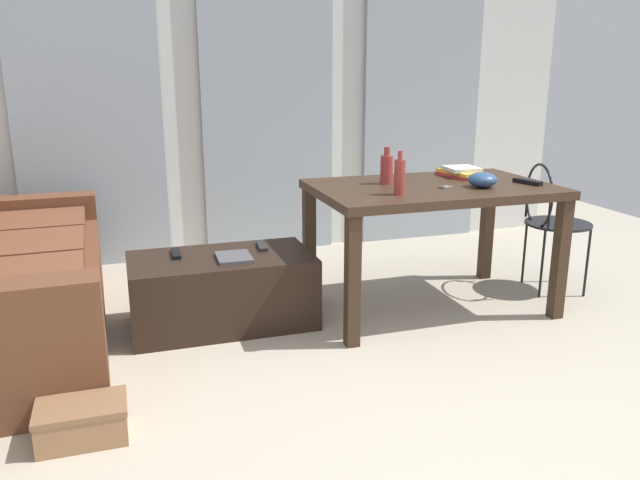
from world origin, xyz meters
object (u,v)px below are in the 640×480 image
bowl (483,180)px  coffee_table (222,290)px  wire_chair (549,213)px  bottle_far (400,176)px  scissors (443,187)px  craft_table (432,201)px  tv_remote_primary (176,254)px  couch (11,284)px  tv_remote_secondary (262,246)px  magazine (234,257)px  shoebox (82,421)px  bottle_near (387,169)px  book_stack (461,172)px  tv_remote_on_table (527,182)px

bowl → coffee_table: bearing=169.5°
wire_chair → bottle_far: 1.25m
bottle_far → scissors: bottle_far is taller
craft_table → wire_chair: size_ratio=1.64×
scissors → tv_remote_primary: bearing=168.3°
couch → scissors: size_ratio=20.34×
tv_remote_secondary → tv_remote_primary: bearing=-173.8°
coffee_table → wire_chair: 2.12m
tv_remote_secondary → magazine: size_ratio=0.79×
wire_chair → bottle_far: (-1.17, -0.26, 0.34)m
couch → wire_chair: wire_chair is taller
bottle_far → wire_chair: bearing=12.3°
couch → shoebox: (0.37, -1.12, -0.24)m
bottle_near → shoebox: (-1.70, -0.99, -0.77)m
scissors → bottle_near: bearing=139.7°
craft_table → scissors: 0.14m
magazine → bottle_near: bearing=6.0°
bottle_far → tv_remote_secondary: size_ratio=1.31×
bottle_far → book_stack: (0.61, 0.42, -0.07)m
couch → shoebox: couch is taller
wire_chair → tv_remote_secondary: wire_chair is taller
tv_remote_on_table → tv_remote_secondary: 1.60m
couch → wire_chair: size_ratio=2.46×
tv_remote_primary → shoebox: 1.23m
coffee_table → tv_remote_primary: tv_remote_primary is taller
scissors → magazine: size_ratio=0.45×
couch → bottle_near: (2.08, -0.13, 0.53)m
bottle_far → shoebox: 1.93m
bowl → tv_remote_primary: size_ratio=0.92×
book_stack → bottle_near: bearing=-170.3°
coffee_table → bowl: bearing=-10.5°
wire_chair → bottle_near: size_ratio=3.87×
book_stack → shoebox: book_stack is taller
couch → scissors: bearing=-8.5°
bottle_near → tv_remote_primary: bearing=175.8°
shoebox → tv_remote_primary: bearing=65.9°
tv_remote_on_table → tv_remote_secondary: bearing=149.9°
wire_chair → bottle_near: (-1.10, 0.07, 0.33)m
book_stack → tv_remote_secondary: size_ratio=1.78×
tv_remote_primary → book_stack: bearing=1.9°
book_stack → shoebox: (-2.25, -1.08, -0.71)m
couch → tv_remote_on_table: 2.93m
bottle_far → magazine: bottle_far is taller
bottle_near → book_stack: (0.55, 0.09, -0.06)m
book_stack → bottle_far: bearing=-145.8°
wire_chair → bowl: (-0.63, -0.20, 0.28)m
bottle_far → scissors: bearing=18.1°
wire_chair → tv_remote_secondary: bearing=174.9°
bottle_near → scissors: bearing=-40.3°
bottle_near → tv_remote_on_table: bottle_near is taller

